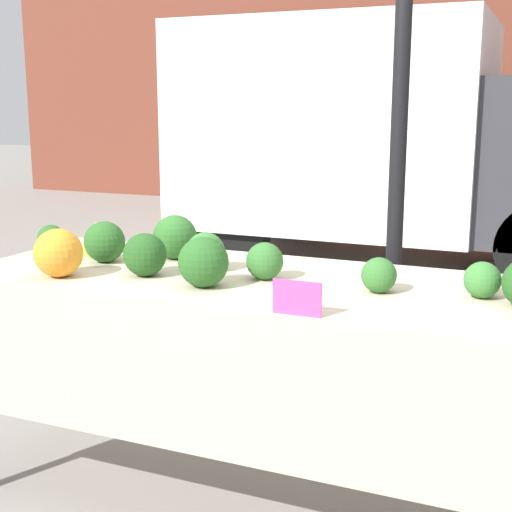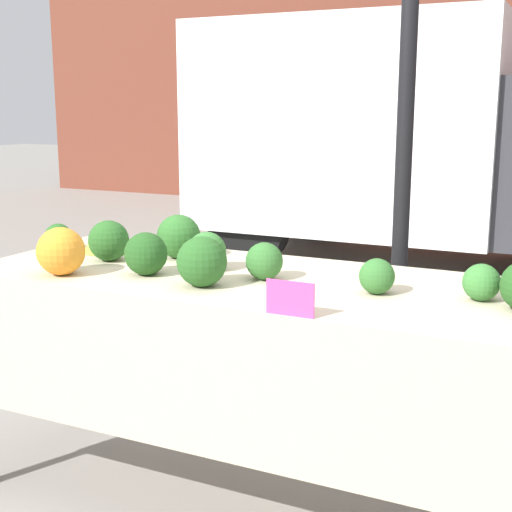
{
  "view_description": "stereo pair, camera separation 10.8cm",
  "coord_description": "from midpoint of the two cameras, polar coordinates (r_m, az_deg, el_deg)",
  "views": [
    {
      "loc": [
        1.0,
        -2.35,
        1.52
      ],
      "look_at": [
        0.0,
        0.0,
        0.98
      ],
      "focal_mm": 50.0,
      "sensor_mm": 36.0,
      "label": 1
    },
    {
      "loc": [
        1.1,
        -2.3,
        1.52
      ],
      "look_at": [
        0.0,
        0.0,
        0.98
      ],
      "focal_mm": 50.0,
      "sensor_mm": 36.0,
      "label": 2
    }
  ],
  "objects": [
    {
      "name": "ground_plane",
      "position": [
        2.97,
        -1.1,
        -18.85
      ],
      "size": [
        40.0,
        40.0,
        0.0
      ],
      "primitive_type": "plane",
      "color": "gray"
    },
    {
      "name": "tent_pole",
      "position": [
        3.09,
        10.22,
        5.88
      ],
      "size": [
        0.07,
        0.07,
        2.41
      ],
      "color": "black",
      "rests_on": "ground_plane"
    },
    {
      "name": "parked_truck",
      "position": [
        7.07,
        10.28,
        9.38
      ],
      "size": [
        4.3,
        2.04,
        2.3
      ],
      "color": "white",
      "rests_on": "ground_plane"
    },
    {
      "name": "market_table",
      "position": [
        2.59,
        -1.8,
        -4.44
      ],
      "size": [
        2.2,
        0.83,
        0.9
      ],
      "color": "beige",
      "rests_on": "ground_plane"
    },
    {
      "name": "orange_cauliflower",
      "position": [
        2.73,
        -16.63,
        0.23
      ],
      "size": [
        0.18,
        0.18,
        0.18
      ],
      "color": "orange",
      "rests_on": "market_table"
    },
    {
      "name": "romanesco_head",
      "position": [
        3.12,
        -13.63,
        1.42
      ],
      "size": [
        0.17,
        0.17,
        0.14
      ],
      "color": "#93B238",
      "rests_on": "market_table"
    },
    {
      "name": "broccoli_head_0",
      "position": [
        3.21,
        -17.0,
        1.34
      ],
      "size": [
        0.12,
        0.12,
        0.12
      ],
      "color": "#285B23",
      "rests_on": "market_table"
    },
    {
      "name": "broccoli_head_1",
      "position": [
        2.67,
        -10.03,
        0.09
      ],
      "size": [
        0.16,
        0.16,
        0.16
      ],
      "color": "#23511E",
      "rests_on": "market_table"
    },
    {
      "name": "broccoli_head_2",
      "position": [
        2.58,
        -0.5,
        -0.41
      ],
      "size": [
        0.14,
        0.14,
        0.14
      ],
      "color": "#336B2D",
      "rests_on": "market_table"
    },
    {
      "name": "broccoli_head_3",
      "position": [
        2.95,
        -7.54,
        1.51
      ],
      "size": [
        0.18,
        0.18,
        0.18
      ],
      "color": "#2D6628",
      "rests_on": "market_table"
    },
    {
      "name": "broccoli_head_4",
      "position": [
        2.43,
        16.45,
        -1.86
      ],
      "size": [
        0.12,
        0.12,
        0.12
      ],
      "color": "#387533",
      "rests_on": "market_table"
    },
    {
      "name": "broccoli_head_5",
      "position": [
        2.94,
        -13.08,
        1.1
      ],
      "size": [
        0.17,
        0.17,
        0.17
      ],
      "color": "#285B23",
      "rests_on": "market_table"
    },
    {
      "name": "broccoli_head_6",
      "position": [
        2.72,
        -5.2,
        0.34
      ],
      "size": [
        0.15,
        0.15,
        0.15
      ],
      "color": "#387533",
      "rests_on": "market_table"
    },
    {
      "name": "broccoli_head_8",
      "position": [
        2.48,
        -5.48,
        -0.49
      ],
      "size": [
        0.18,
        0.18,
        0.18
      ],
      "color": "#285B23",
      "rests_on": "market_table"
    },
    {
      "name": "broccoli_head_10",
      "position": [
        2.43,
        8.55,
        -1.53
      ],
      "size": [
        0.12,
        0.12,
        0.12
      ],
      "color": "#336B2D",
      "rests_on": "market_table"
    },
    {
      "name": "price_sign",
      "position": [
        2.14,
        1.85,
        -3.39
      ],
      "size": [
        0.15,
        0.01,
        0.11
      ],
      "color": "#EF4793",
      "rests_on": "market_table"
    }
  ]
}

